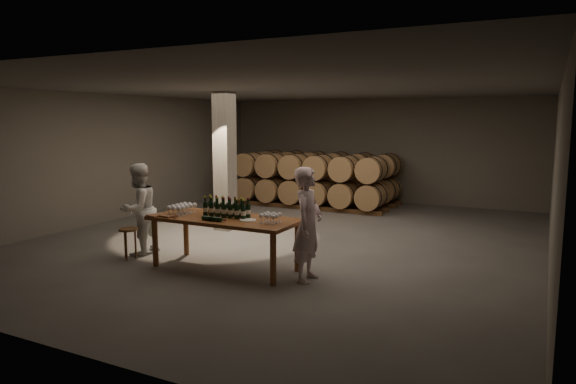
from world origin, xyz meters
The scene contains 15 objects.
room centered at (-1.80, 0.20, 1.60)m, with size 12.00×12.00×12.00m.
tasting_table centered at (0.00, -2.50, 0.80)m, with size 2.60×1.10×0.90m.
barrel_stack_back centered at (-1.35, 5.20, 0.83)m, with size 4.70×0.95×1.57m.
barrel_stack_front centered at (-1.35, 3.80, 0.83)m, with size 4.70×0.95×1.57m.
bottle_cluster centered at (-0.01, -2.43, 1.02)m, with size 0.87×0.24×0.35m.
lying_bottles centered at (0.00, -2.85, 0.94)m, with size 0.46×0.08×0.08m.
glass_cluster_left centered at (-0.87, -2.56, 1.03)m, with size 0.31×0.53×0.18m.
glass_cluster_right centered at (0.92, -2.53, 1.02)m, with size 0.30×0.30×0.16m.
plate centered at (0.50, -2.56, 0.91)m, with size 0.27×0.27×0.02m, color white.
notebook_near centered at (-0.91, -2.89, 0.92)m, with size 0.27×0.22×0.03m, color brown.
notebook_corner centered at (-1.14, -2.91, 0.91)m, with size 0.24×0.30×0.03m, color brown.
pen centered at (-0.73, -2.95, 0.91)m, with size 0.01×0.01×0.13m, color black.
stool centered at (-1.92, -2.80, 0.48)m, with size 0.35×0.35×0.58m.
person_man centered at (1.54, -2.45, 0.91)m, with size 0.67×0.44×1.83m, color beige.
person_woman centered at (-2.02, -2.42, 0.87)m, with size 0.85×0.66×1.75m, color white.
Camera 1 is at (4.89, -9.70, 2.55)m, focal length 32.00 mm.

